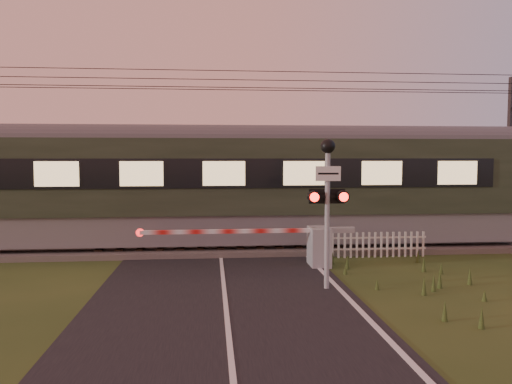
{
  "coord_description": "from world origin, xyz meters",
  "views": [
    {
      "loc": [
        -0.29,
        -10.63,
        3.18
      ],
      "look_at": [
        0.96,
        3.2,
        2.2
      ],
      "focal_mm": 35.0,
      "sensor_mm": 36.0,
      "label": 1
    }
  ],
  "objects": [
    {
      "name": "ground",
      "position": [
        0.0,
        0.0,
        0.0
      ],
      "size": [
        160.0,
        160.0,
        0.0
      ],
      "primitive_type": "plane",
      "color": "#263B16",
      "rests_on": "ground"
    },
    {
      "name": "track_bed",
      "position": [
        0.0,
        6.5,
        0.07
      ],
      "size": [
        140.0,
        3.4,
        0.39
      ],
      "color": "#47423D",
      "rests_on": "ground"
    },
    {
      "name": "crossing_signal",
      "position": [
        2.47,
        0.99,
        2.48
      ],
      "size": [
        0.92,
        0.36,
        3.61
      ],
      "color": "gray",
      "rests_on": "ground"
    },
    {
      "name": "boom_gate",
      "position": [
        2.59,
        3.53,
        0.63
      ],
      "size": [
        6.29,
        0.88,
        1.17
      ],
      "color": "gray",
      "rests_on": "ground"
    },
    {
      "name": "picket_fence",
      "position": [
        4.88,
        4.6,
        0.41
      ],
      "size": [
        3.35,
        0.07,
        0.81
      ],
      "color": "silver",
      "rests_on": "ground"
    },
    {
      "name": "overhead_wires",
      "position": [
        0.0,
        6.5,
        5.72
      ],
      "size": [
        120.0,
        0.62,
        0.62
      ],
      "color": "black",
      "rests_on": "ground"
    },
    {
      "name": "catenary_mast",
      "position": [
        11.9,
        8.72,
        3.35
      ],
      "size": [
        0.2,
        2.45,
        6.42
      ],
      "color": "#2D2D30",
      "rests_on": "ground"
    },
    {
      "name": "road",
      "position": [
        0.02,
        -0.23,
        0.01
      ],
      "size": [
        6.0,
        140.0,
        0.03
      ],
      "color": "black",
      "rests_on": "ground"
    }
  ]
}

